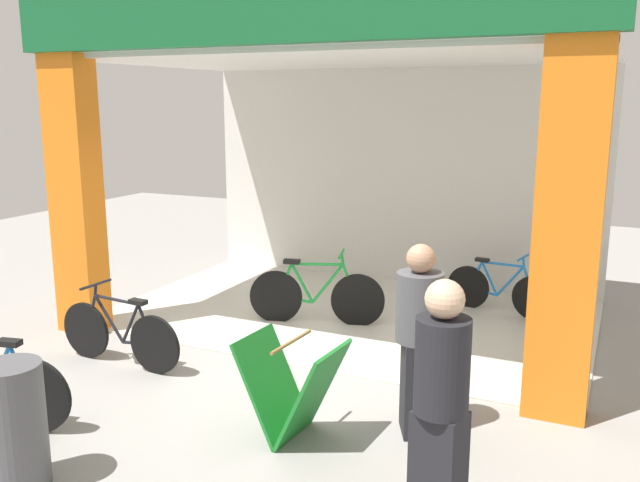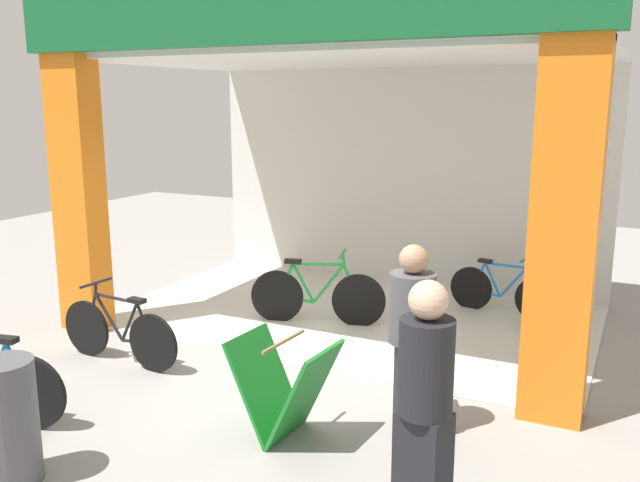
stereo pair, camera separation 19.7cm
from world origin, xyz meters
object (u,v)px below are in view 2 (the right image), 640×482
Objects in this scene: bicycle_parked_1 at (119,332)px; bicycle_inside_0 at (317,295)px; sandwich_board_sign at (284,389)px; pedestrian_1 at (424,413)px; trash_bin at (6,422)px; pedestrian_0 at (411,337)px; bicycle_inside_1 at (503,291)px.

bicycle_inside_0 is at bearing 57.29° from bicycle_parked_1.
sandwich_board_sign is 1.72m from pedestrian_1.
trash_bin is at bearing -67.53° from bicycle_parked_1.
pedestrian_0 is 1.73× the size of trash_bin.
bicycle_inside_1 is at bearing 88.82° from pedestrian_0.
bicycle_inside_0 reaches higher than bicycle_parked_1.
trash_bin reaches higher than sandwich_board_sign.
sandwich_board_sign is at bearing -68.99° from bicycle_inside_0.
bicycle_parked_1 is 0.91× the size of pedestrian_1.
sandwich_board_sign reaches higher than bicycle_inside_1.
bicycle_inside_0 is 1.91× the size of sandwich_board_sign.
bicycle_inside_0 is 2.42m from bicycle_parked_1.
pedestrian_1 reaches higher than bicycle_inside_1.
bicycle_inside_0 reaches higher than bicycle_inside_1.
sandwich_board_sign is (1.02, -2.65, 0.05)m from bicycle_inside_0.
bicycle_inside_1 is 1.55× the size of trash_bin.
trash_bin is (-2.43, -5.47, 0.15)m from bicycle_inside_1.
bicycle_inside_1 is 0.93× the size of bicycle_parked_1.
sandwich_board_sign is at bearing 149.90° from pedestrian_1.
bicycle_parked_1 is 4.06m from pedestrian_1.
sandwich_board_sign is 1.12m from pedestrian_0.
bicycle_inside_1 is 0.84× the size of pedestrian_1.
pedestrian_0 is at bearing 30.18° from sandwich_board_sign.
sandwich_board_sign is at bearing -14.90° from bicycle_parked_1.
pedestrian_1 is (0.54, -1.35, 0.05)m from pedestrian_0.
pedestrian_0 reaches higher than sandwich_board_sign.
pedestrian_0 is (3.22, -0.10, 0.50)m from bicycle_parked_1.
pedestrian_0 reaches higher than bicycle_inside_0.
bicycle_inside_1 is at bearing 34.47° from bicycle_inside_0.
bicycle_inside_0 is 1.05× the size of bicycle_parked_1.
sandwich_board_sign is 2.07m from trash_bin.
pedestrian_0 is at bearing 39.96° from trash_bin.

